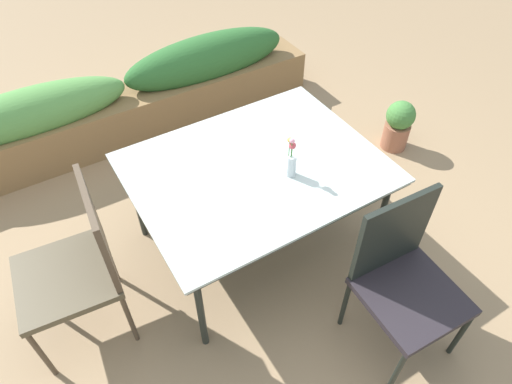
{
  "coord_description": "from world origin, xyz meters",
  "views": [
    {
      "loc": [
        -0.9,
        -1.56,
        2.46
      ],
      "look_at": [
        0.1,
        0.09,
        0.49
      ],
      "focal_mm": 31.75,
      "sensor_mm": 36.0,
      "label": 1
    }
  ],
  "objects_px": {
    "potted_plant": "(398,124)",
    "chair_end_left": "(79,262)",
    "planter_box": "(131,101)",
    "chair_near_right": "(404,274)",
    "dining_table": "(256,172)",
    "flower_vase": "(291,161)"
  },
  "relations": [
    {
      "from": "chair_end_left",
      "to": "chair_near_right",
      "type": "height_order",
      "value": "chair_end_left"
    },
    {
      "from": "flower_vase",
      "to": "potted_plant",
      "type": "relative_size",
      "value": 0.62
    },
    {
      "from": "planter_box",
      "to": "chair_end_left",
      "type": "bearing_deg",
      "value": -117.18
    },
    {
      "from": "planter_box",
      "to": "flower_vase",
      "type": "bearing_deg",
      "value": -77.46
    },
    {
      "from": "dining_table",
      "to": "flower_vase",
      "type": "height_order",
      "value": "flower_vase"
    },
    {
      "from": "chair_end_left",
      "to": "flower_vase",
      "type": "bearing_deg",
      "value": -92.08
    },
    {
      "from": "chair_end_left",
      "to": "planter_box",
      "type": "bearing_deg",
      "value": -22.11
    },
    {
      "from": "chair_near_right",
      "to": "planter_box",
      "type": "distance_m",
      "value": 2.57
    },
    {
      "from": "chair_end_left",
      "to": "flower_vase",
      "type": "relative_size",
      "value": 3.63
    },
    {
      "from": "dining_table",
      "to": "flower_vase",
      "type": "relative_size",
      "value": 5.28
    },
    {
      "from": "chair_end_left",
      "to": "potted_plant",
      "type": "relative_size",
      "value": 2.27
    },
    {
      "from": "chair_near_right",
      "to": "planter_box",
      "type": "bearing_deg",
      "value": -74.03
    },
    {
      "from": "chair_end_left",
      "to": "chair_near_right",
      "type": "xyz_separation_m",
      "value": [
        1.4,
        -0.91,
        -0.03
      ]
    },
    {
      "from": "potted_plant",
      "to": "planter_box",
      "type": "bearing_deg",
      "value": 143.99
    },
    {
      "from": "planter_box",
      "to": "chair_near_right",
      "type": "bearing_deg",
      "value": -76.93
    },
    {
      "from": "flower_vase",
      "to": "planter_box",
      "type": "relative_size",
      "value": 0.08
    },
    {
      "from": "dining_table",
      "to": "chair_near_right",
      "type": "relative_size",
      "value": 1.51
    },
    {
      "from": "chair_end_left",
      "to": "planter_box",
      "type": "height_order",
      "value": "chair_end_left"
    },
    {
      "from": "potted_plant",
      "to": "chair_end_left",
      "type": "bearing_deg",
      "value": -173.58
    },
    {
      "from": "chair_near_right",
      "to": "planter_box",
      "type": "xyz_separation_m",
      "value": [
        -0.58,
        2.5,
        -0.19
      ]
    },
    {
      "from": "dining_table",
      "to": "planter_box",
      "type": "relative_size",
      "value": 0.43
    },
    {
      "from": "chair_near_right",
      "to": "flower_vase",
      "type": "distance_m",
      "value": 0.83
    }
  ]
}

